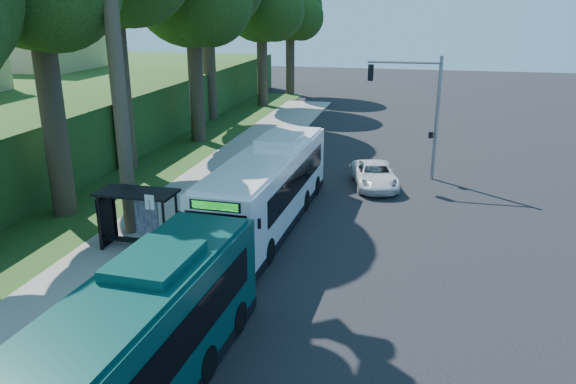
% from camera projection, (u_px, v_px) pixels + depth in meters
% --- Properties ---
extents(ground, '(140.00, 140.00, 0.00)m').
position_uv_depth(ground, '(321.00, 237.00, 24.43)').
color(ground, black).
rests_on(ground, ground).
extents(sidewalk, '(4.50, 70.00, 0.12)m').
position_uv_depth(sidewalk, '(166.00, 222.00, 25.98)').
color(sidewalk, gray).
rests_on(sidewalk, ground).
extents(red_curb, '(0.25, 30.00, 0.13)m').
position_uv_depth(red_curb, '(176.00, 263.00, 21.79)').
color(red_curb, maroon).
rests_on(red_curb, ground).
extents(grass_verge, '(8.00, 70.00, 0.06)m').
position_uv_depth(grass_verge, '(110.00, 183.00, 31.83)').
color(grass_verge, '#234719').
rests_on(grass_verge, ground).
extents(bus_shelter, '(3.20, 1.51, 2.55)m').
position_uv_depth(bus_shelter, '(134.00, 207.00, 22.78)').
color(bus_shelter, black).
rests_on(bus_shelter, ground).
extents(stop_sign_pole, '(0.35, 0.06, 3.17)m').
position_uv_depth(stop_sign_pole, '(151.00, 224.00, 20.31)').
color(stop_sign_pole, gray).
rests_on(stop_sign_pole, ground).
extents(traffic_signal_pole, '(4.10, 0.30, 7.00)m').
position_uv_depth(traffic_signal_pole, '(419.00, 102.00, 31.47)').
color(traffic_signal_pole, gray).
rests_on(traffic_signal_pole, ground).
extents(hillside_backdrop, '(24.00, 60.00, 8.80)m').
position_uv_depth(hillside_backdrop, '(19.00, 103.00, 43.25)').
color(hillside_backdrop, '#234719').
rests_on(hillside_backdrop, ground).
extents(tree_4, '(8.40, 8.00, 14.14)m').
position_uv_depth(tree_4, '(262.00, 4.00, 53.36)').
color(tree_4, '#382B1E').
rests_on(tree_4, ground).
extents(tree_5, '(7.35, 7.00, 12.86)m').
position_uv_depth(tree_5, '(291.00, 11.00, 60.79)').
color(tree_5, '#382B1E').
rests_on(tree_5, ground).
extents(white_bus, '(3.07, 12.48, 3.70)m').
position_uv_depth(white_bus, '(268.00, 186.00, 25.45)').
color(white_bus, white).
rests_on(white_bus, ground).
extents(teal_bus, '(3.13, 12.21, 3.61)m').
position_uv_depth(teal_bus, '(121.00, 361.00, 13.01)').
color(teal_bus, '#0A3B36').
rests_on(teal_bus, ground).
extents(pickup, '(3.25, 5.16, 1.33)m').
position_uv_depth(pickup, '(375.00, 175.00, 31.09)').
color(pickup, silver).
rests_on(pickup, ground).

